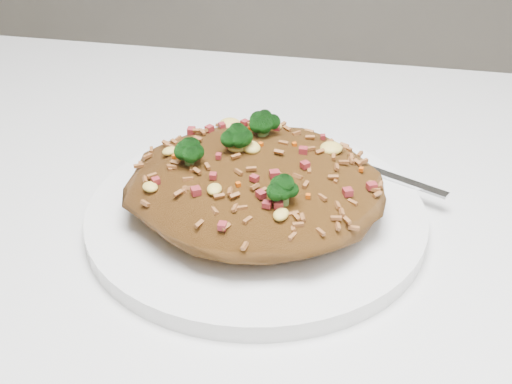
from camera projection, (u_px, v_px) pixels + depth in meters
dining_table at (179, 352)px, 0.57m from camera, size 1.20×0.80×0.75m
plate at (256, 216)px, 0.55m from camera, size 0.26×0.26×0.01m
fried_rice at (256, 176)px, 0.54m from camera, size 0.20×0.18×0.07m
fork at (366, 168)px, 0.60m from camera, size 0.15×0.08×0.00m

